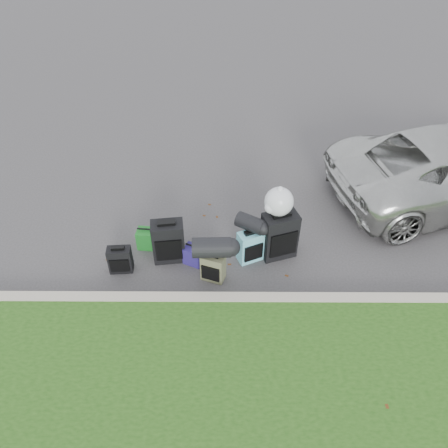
{
  "coord_description": "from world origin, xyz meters",
  "views": [
    {
      "loc": [
        -0.07,
        -5.24,
        5.24
      ],
      "look_at": [
        -0.1,
        0.2,
        0.55
      ],
      "focal_mm": 35.0,
      "sensor_mm": 36.0,
      "label": 1
    }
  ],
  "objects_px": {
    "suitcase_teal": "(250,246)",
    "suitcase_large_black_right": "(279,235)",
    "suitcase_olive": "(213,267)",
    "suitcase_large_black_left": "(168,241)",
    "tote_navy": "(194,255)",
    "tote_green": "(147,239)",
    "suitcase_small_black": "(120,260)"
  },
  "relations": [
    {
      "from": "suitcase_large_black_right",
      "to": "tote_green",
      "type": "xyz_separation_m",
      "value": [
        -2.23,
        0.18,
        -0.24
      ]
    },
    {
      "from": "suitcase_small_black",
      "to": "tote_navy",
      "type": "xyz_separation_m",
      "value": [
        1.17,
        0.18,
        -0.07
      ]
    },
    {
      "from": "tote_navy",
      "to": "suitcase_small_black",
      "type": "bearing_deg",
      "value": -146.86
    },
    {
      "from": "suitcase_large_black_left",
      "to": "suitcase_olive",
      "type": "distance_m",
      "value": 0.88
    },
    {
      "from": "suitcase_large_black_right",
      "to": "tote_navy",
      "type": "xyz_separation_m",
      "value": [
        -1.41,
        -0.2,
        -0.26
      ]
    },
    {
      "from": "suitcase_small_black",
      "to": "tote_navy",
      "type": "relative_size",
      "value": 1.43
    },
    {
      "from": "tote_navy",
      "to": "suitcase_large_black_left",
      "type": "bearing_deg",
      "value": -169.22
    },
    {
      "from": "suitcase_large_black_right",
      "to": "suitcase_large_black_left",
      "type": "bearing_deg",
      "value": 164.85
    },
    {
      "from": "suitcase_olive",
      "to": "tote_green",
      "type": "distance_m",
      "value": 1.37
    },
    {
      "from": "suitcase_large_black_left",
      "to": "suitcase_large_black_right",
      "type": "relative_size",
      "value": 0.89
    },
    {
      "from": "suitcase_small_black",
      "to": "suitcase_large_black_left",
      "type": "distance_m",
      "value": 0.82
    },
    {
      "from": "suitcase_small_black",
      "to": "tote_green",
      "type": "height_order",
      "value": "suitcase_small_black"
    },
    {
      "from": "suitcase_olive",
      "to": "tote_navy",
      "type": "height_order",
      "value": "suitcase_olive"
    },
    {
      "from": "suitcase_teal",
      "to": "suitcase_large_black_right",
      "type": "xyz_separation_m",
      "value": [
        0.48,
        0.12,
        0.14
      ]
    },
    {
      "from": "suitcase_small_black",
      "to": "suitcase_large_black_right",
      "type": "xyz_separation_m",
      "value": [
        2.58,
        0.39,
        0.19
      ]
    },
    {
      "from": "suitcase_teal",
      "to": "suitcase_large_black_right",
      "type": "distance_m",
      "value": 0.51
    },
    {
      "from": "suitcase_teal",
      "to": "tote_navy",
      "type": "bearing_deg",
      "value": 161.15
    },
    {
      "from": "suitcase_olive",
      "to": "suitcase_teal",
      "type": "bearing_deg",
      "value": 55.59
    },
    {
      "from": "suitcase_teal",
      "to": "suitcase_small_black",
      "type": "bearing_deg",
      "value": 163.14
    },
    {
      "from": "suitcase_teal",
      "to": "tote_navy",
      "type": "height_order",
      "value": "suitcase_teal"
    },
    {
      "from": "suitcase_large_black_right",
      "to": "tote_green",
      "type": "distance_m",
      "value": 2.25
    },
    {
      "from": "suitcase_large_black_left",
      "to": "tote_navy",
      "type": "bearing_deg",
      "value": -20.91
    },
    {
      "from": "suitcase_olive",
      "to": "tote_navy",
      "type": "bearing_deg",
      "value": 152.41
    },
    {
      "from": "tote_navy",
      "to": "suitcase_large_black_right",
      "type": "bearing_deg",
      "value": 32.55
    },
    {
      "from": "tote_green",
      "to": "suitcase_small_black",
      "type": "bearing_deg",
      "value": -115.68
    },
    {
      "from": "suitcase_teal",
      "to": "tote_green",
      "type": "height_order",
      "value": "suitcase_teal"
    },
    {
      "from": "suitcase_teal",
      "to": "suitcase_large_black_right",
      "type": "height_order",
      "value": "suitcase_large_black_right"
    },
    {
      "from": "suitcase_small_black",
      "to": "suitcase_teal",
      "type": "relative_size",
      "value": 0.82
    },
    {
      "from": "suitcase_large_black_left",
      "to": "suitcase_teal",
      "type": "xyz_separation_m",
      "value": [
        1.34,
        -0.01,
        -0.09
      ]
    },
    {
      "from": "suitcase_teal",
      "to": "tote_green",
      "type": "xyz_separation_m",
      "value": [
        -1.75,
        0.29,
        -0.11
      ]
    },
    {
      "from": "suitcase_teal",
      "to": "tote_navy",
      "type": "distance_m",
      "value": 0.94
    },
    {
      "from": "suitcase_olive",
      "to": "suitcase_large_black_right",
      "type": "xyz_separation_m",
      "value": [
        1.08,
        0.56,
        0.17
      ]
    }
  ]
}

